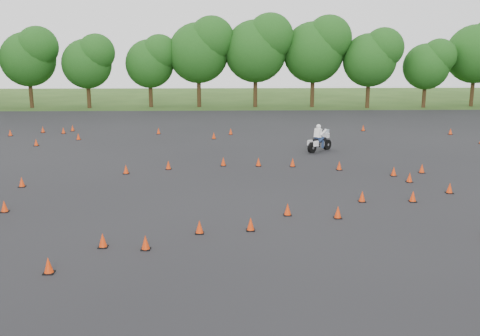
% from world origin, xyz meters
% --- Properties ---
extents(ground, '(140.00, 140.00, 0.00)m').
position_xyz_m(ground, '(0.00, 0.00, 0.00)').
color(ground, '#2D5119').
rests_on(ground, ground).
extents(asphalt_pad, '(62.00, 62.00, 0.00)m').
position_xyz_m(asphalt_pad, '(0.00, 6.00, 0.01)').
color(asphalt_pad, black).
rests_on(asphalt_pad, ground).
extents(treeline, '(86.67, 32.67, 10.91)m').
position_xyz_m(treeline, '(2.89, 35.11, 4.71)').
color(treeline, '#1B4B15').
rests_on(treeline, ground).
extents(traffic_cones, '(36.39, 33.40, 0.45)m').
position_xyz_m(traffic_cones, '(-0.35, 5.71, 0.23)').
color(traffic_cones, red).
rests_on(traffic_cones, asphalt_pad).
extents(rider_white, '(2.08, 2.02, 1.71)m').
position_xyz_m(rider_white, '(5.24, 14.03, 0.86)').
color(rider_white, white).
rests_on(rider_white, ground).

